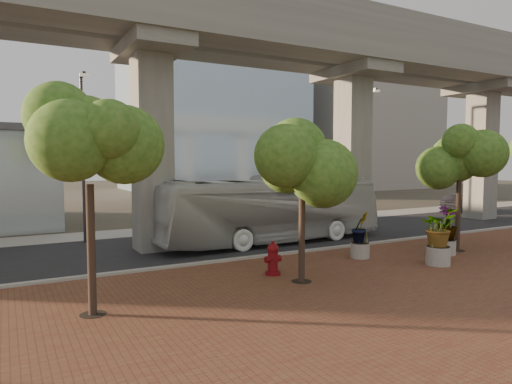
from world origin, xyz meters
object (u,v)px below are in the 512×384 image
fire_hydrant (273,259)px  planter_front (439,230)px  transit_bus (271,210)px  parked_car (459,203)px

fire_hydrant → planter_front: 6.89m
planter_front → transit_bus: bearing=113.0°
parked_car → fire_hydrant: size_ratio=3.49×
parked_car → planter_front: size_ratio=1.86×
parked_car → fire_hydrant: (-24.15, -10.42, -0.06)m
transit_bus → parked_car: size_ratio=2.86×
fire_hydrant → planter_front: bearing=-15.6°
transit_bus → planter_front: size_ratio=5.30×
fire_hydrant → planter_front: planter_front is taller
transit_bus → parked_car: (20.80, 4.64, -1.00)m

